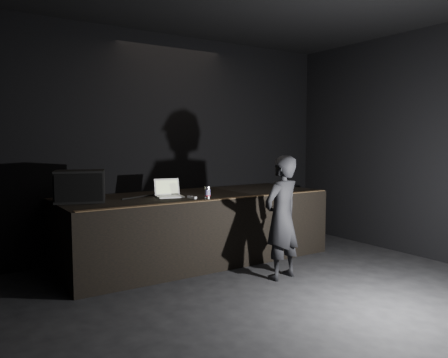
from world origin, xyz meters
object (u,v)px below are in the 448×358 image
stage_riser (195,227)px  beer_can (208,193)px  laptop (169,192)px  stage_monitor (80,186)px  person (282,217)px

stage_riser → beer_can: 0.84m
stage_riser → laptop: size_ratio=9.58×
laptop → stage_monitor: bearing=-176.5°
laptop → person: person is taller
person → stage_monitor: bearing=-45.8°
stage_riser → person: bearing=-70.5°
stage_riser → stage_monitor: bearing=176.8°
stage_monitor → beer_can: 1.69m
laptop → person: bearing=-44.3°
stage_monitor → beer_can: stage_monitor is taller
stage_riser → laptop: 0.73m
stage_riser → beer_can: size_ratio=22.64×
stage_riser → person: size_ratio=2.48×
stage_monitor → person: (2.17, -1.50, -0.40)m
stage_riser → stage_monitor: stage_monitor is taller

